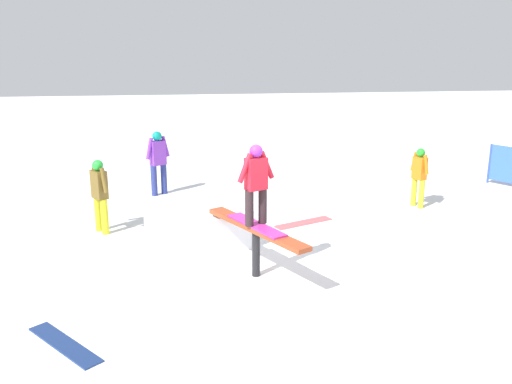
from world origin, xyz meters
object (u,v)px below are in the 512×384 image
(bystander_orange, at_px, (419,174))
(main_rider_on_rail, at_px, (256,186))
(bystander_purple, at_px, (158,159))
(loose_snowboard_navy, at_px, (65,344))
(bystander_brown, at_px, (100,192))
(loose_snowboard_coral, at_px, (303,223))
(rail_feature, at_px, (256,234))

(bystander_orange, bearing_deg, main_rider_on_rail, -71.86)
(main_rider_on_rail, height_order, bystander_purple, main_rider_on_rail)
(bystander_purple, distance_m, loose_snowboard_navy, 7.49)
(bystander_purple, height_order, bystander_brown, bystander_purple)
(bystander_brown, bearing_deg, main_rider_on_rail, -167.11)
(bystander_brown, relative_size, bystander_orange, 1.09)
(bystander_brown, height_order, bystander_orange, bystander_brown)
(bystander_orange, bearing_deg, loose_snowboard_navy, -73.66)
(main_rider_on_rail, distance_m, bystander_orange, 5.69)
(bystander_orange, distance_m, loose_snowboard_coral, 3.21)
(loose_snowboard_navy, bearing_deg, rail_feature, -95.85)
(rail_feature, bearing_deg, bystander_orange, 100.05)
(bystander_brown, height_order, loose_snowboard_coral, bystander_brown)
(rail_feature, relative_size, loose_snowboard_navy, 1.59)
(rail_feature, distance_m, bystander_orange, 5.63)
(rail_feature, height_order, bystander_brown, bystander_brown)
(bystander_purple, xyz_separation_m, loose_snowboard_coral, (2.74, 3.27, -0.92))
(rail_feature, relative_size, bystander_brown, 1.52)
(loose_snowboard_navy, bearing_deg, bystander_purple, -47.87)
(bystander_orange, relative_size, loose_snowboard_coral, 1.03)
(bystander_purple, bearing_deg, main_rider_on_rail, -104.74)
(loose_snowboard_navy, bearing_deg, main_rider_on_rail, -95.85)
(bystander_orange, bearing_deg, loose_snowboard_coral, -94.37)
(bystander_orange, xyz_separation_m, loose_snowboard_coral, (0.90, -2.98, -0.80))
(bystander_orange, distance_m, loose_snowboard_navy, 9.12)
(bystander_purple, relative_size, bystander_brown, 1.06)
(loose_snowboard_coral, bearing_deg, bystander_purple, -64.18)
(bystander_purple, xyz_separation_m, bystander_brown, (2.80, -1.07, -0.05))
(bystander_purple, bearing_deg, bystander_orange, -50.39)
(bystander_purple, relative_size, loose_snowboard_coral, 1.18)
(main_rider_on_rail, distance_m, loose_snowboard_navy, 3.82)
(main_rider_on_rail, bearing_deg, bystander_brown, -158.30)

